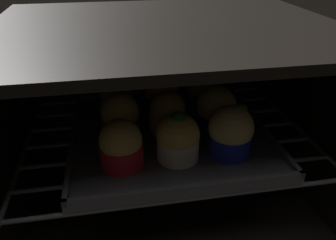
% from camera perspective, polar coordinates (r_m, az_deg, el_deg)
% --- Properties ---
extents(oven_cavity, '(0.59, 0.47, 0.37)m').
position_cam_1_polar(oven_cavity, '(0.69, -0.77, 1.69)').
color(oven_cavity, black).
rests_on(oven_cavity, ground).
extents(oven_rack, '(0.55, 0.42, 0.01)m').
position_cam_1_polar(oven_rack, '(0.67, -0.15, -2.51)').
color(oven_rack, '#4C494C').
rests_on(oven_rack, oven_cavity).
extents(baking_tray, '(0.37, 0.37, 0.02)m').
position_cam_1_polar(baking_tray, '(0.66, -0.00, -2.15)').
color(baking_tray, '#4C4C51').
rests_on(baking_tray, oven_rack).
extents(muffin_row0_col0, '(0.07, 0.07, 0.08)m').
position_cam_1_polar(muffin_row0_col0, '(0.55, -7.96, -4.30)').
color(muffin_row0_col0, red).
rests_on(muffin_row0_col0, baking_tray).
extents(muffin_row0_col1, '(0.07, 0.07, 0.09)m').
position_cam_1_polar(muffin_row0_col1, '(0.56, 2.01, -3.16)').
color(muffin_row0_col1, silver).
rests_on(muffin_row0_col1, baking_tray).
extents(muffin_row0_col2, '(0.08, 0.08, 0.09)m').
position_cam_1_polar(muffin_row0_col2, '(0.58, 10.56, -1.95)').
color(muffin_row0_col2, '#1928B7').
rests_on(muffin_row0_col2, baking_tray).
extents(muffin_row1_col0, '(0.07, 0.07, 0.08)m').
position_cam_1_polar(muffin_row1_col0, '(0.63, -8.10, 0.66)').
color(muffin_row1_col0, red).
rests_on(muffin_row1_col0, baking_tray).
extents(muffin_row1_col1, '(0.07, 0.07, 0.08)m').
position_cam_1_polar(muffin_row1_col1, '(0.64, -0.35, 1.11)').
color(muffin_row1_col1, silver).
rests_on(muffin_row1_col1, baking_tray).
extents(muffin_row1_col2, '(0.08, 0.08, 0.08)m').
position_cam_1_polar(muffin_row1_col2, '(0.66, 8.14, 1.86)').
color(muffin_row1_col2, '#1928B7').
rests_on(muffin_row1_col2, baking_tray).
extents(muffin_row2_col0, '(0.07, 0.07, 0.08)m').
position_cam_1_polar(muffin_row2_col0, '(0.72, -8.61, 3.79)').
color(muffin_row2_col0, red).
rests_on(muffin_row2_col0, baking_tray).
extents(muffin_row2_col1, '(0.07, 0.07, 0.09)m').
position_cam_1_polar(muffin_row2_col1, '(0.72, -1.33, 4.62)').
color(muffin_row2_col1, '#1928B7').
rests_on(muffin_row2_col1, baking_tray).
extents(muffin_row2_col2, '(0.08, 0.08, 0.09)m').
position_cam_1_polar(muffin_row2_col2, '(0.74, 5.97, 5.18)').
color(muffin_row2_col2, '#7A238C').
rests_on(muffin_row2_col2, baking_tray).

